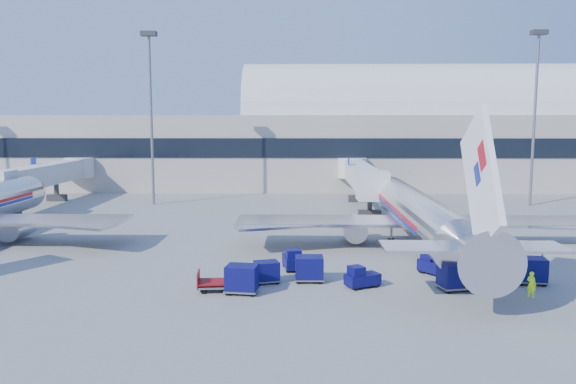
{
  "coord_description": "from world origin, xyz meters",
  "views": [
    {
      "loc": [
        -0.54,
        -43.96,
        11.04
      ],
      "look_at": [
        -1.53,
        6.0,
        4.75
      ],
      "focal_mm": 35.0,
      "sensor_mm": 36.0,
      "label": 1
    }
  ],
  "objects_px": {
    "cart_train_b": "(267,271)",
    "cart_open_red": "(217,284)",
    "tug_left": "(293,260)",
    "cart_train_a": "(309,268)",
    "mast_west": "(151,93)",
    "barrier_mid": "(562,250)",
    "tug_lead": "(361,277)",
    "cart_solo_far": "(531,270)",
    "jetbridge_near": "(360,175)",
    "ramp_worker": "(531,284)",
    "tug_right": "(435,264)",
    "cart_solo_near": "(455,275)",
    "airliner_main": "(420,215)",
    "barrier_near": "(522,250)",
    "cart_train_c": "(242,278)",
    "jetbridge_mid": "(49,174)",
    "mast_east": "(536,92)"
  },
  "relations": [
    {
      "from": "tug_lead",
      "to": "cart_solo_near",
      "type": "bearing_deg",
      "value": -30.16
    },
    {
      "from": "cart_train_b",
      "to": "cart_solo_far",
      "type": "relative_size",
      "value": 0.9
    },
    {
      "from": "airliner_main",
      "to": "cart_solo_far",
      "type": "bearing_deg",
      "value": -63.73
    },
    {
      "from": "jetbridge_mid",
      "to": "tug_left",
      "type": "bearing_deg",
      "value": -45.27
    },
    {
      "from": "jetbridge_near",
      "to": "cart_open_red",
      "type": "xyz_separation_m",
      "value": [
        -13.53,
        -39.13,
        -3.46
      ]
    },
    {
      "from": "barrier_mid",
      "to": "tug_left",
      "type": "height_order",
      "value": "tug_left"
    },
    {
      "from": "jetbridge_mid",
      "to": "cart_train_c",
      "type": "xyz_separation_m",
      "value": [
        30.2,
        -39.66,
        -2.94
      ]
    },
    {
      "from": "airliner_main",
      "to": "cart_train_c",
      "type": "bearing_deg",
      "value": -136.76
    },
    {
      "from": "jetbridge_near",
      "to": "ramp_worker",
      "type": "distance_m",
      "value": 40.76
    },
    {
      "from": "tug_left",
      "to": "cart_train_a",
      "type": "height_order",
      "value": "cart_train_a"
    },
    {
      "from": "airliner_main",
      "to": "cart_solo_near",
      "type": "relative_size",
      "value": 15.52
    },
    {
      "from": "mast_west",
      "to": "ramp_worker",
      "type": "relative_size",
      "value": 13.58
    },
    {
      "from": "jetbridge_near",
      "to": "cart_train_a",
      "type": "bearing_deg",
      "value": -101.36
    },
    {
      "from": "tug_left",
      "to": "cart_open_red",
      "type": "relative_size",
      "value": 1.04
    },
    {
      "from": "airliner_main",
      "to": "cart_solo_near",
      "type": "xyz_separation_m",
      "value": [
        -0.23,
        -12.32,
        -1.95
      ]
    },
    {
      "from": "cart_open_red",
      "to": "mast_east",
      "type": "bearing_deg",
      "value": 41.34
    },
    {
      "from": "tug_lead",
      "to": "cart_train_b",
      "type": "height_order",
      "value": "cart_train_b"
    },
    {
      "from": "cart_solo_far",
      "to": "cart_open_red",
      "type": "relative_size",
      "value": 0.87
    },
    {
      "from": "jetbridge_near",
      "to": "tug_right",
      "type": "height_order",
      "value": "jetbridge_near"
    },
    {
      "from": "barrier_near",
      "to": "cart_train_b",
      "type": "bearing_deg",
      "value": -157.86
    },
    {
      "from": "tug_lead",
      "to": "cart_open_red",
      "type": "relative_size",
      "value": 0.99
    },
    {
      "from": "jetbridge_near",
      "to": "cart_solo_near",
      "type": "distance_m",
      "value": 38.8
    },
    {
      "from": "barrier_mid",
      "to": "cart_train_b",
      "type": "bearing_deg",
      "value": -160.66
    },
    {
      "from": "airliner_main",
      "to": "mast_west",
      "type": "height_order",
      "value": "mast_west"
    },
    {
      "from": "airliner_main",
      "to": "tug_lead",
      "type": "xyz_separation_m",
      "value": [
        -6.36,
        -11.89,
        -2.25
      ]
    },
    {
      "from": "jetbridge_mid",
      "to": "barrier_near",
      "type": "xyz_separation_m",
      "value": [
        52.4,
        -28.81,
        -3.48
      ]
    },
    {
      "from": "mast_east",
      "to": "cart_open_red",
      "type": "bearing_deg",
      "value": -133.15
    },
    {
      "from": "jetbridge_near",
      "to": "cart_train_b",
      "type": "height_order",
      "value": "jetbridge_near"
    },
    {
      "from": "ramp_worker",
      "to": "cart_train_c",
      "type": "bearing_deg",
      "value": 51.05
    },
    {
      "from": "barrier_near",
      "to": "cart_train_c",
      "type": "xyz_separation_m",
      "value": [
        -22.2,
        -10.85,
        0.54
      ]
    },
    {
      "from": "cart_train_b",
      "to": "ramp_worker",
      "type": "height_order",
      "value": "ramp_worker"
    },
    {
      "from": "cart_train_b",
      "to": "ramp_worker",
      "type": "distance_m",
      "value": 17.14
    },
    {
      "from": "cart_train_b",
      "to": "cart_train_c",
      "type": "relative_size",
      "value": 0.88
    },
    {
      "from": "jetbridge_near",
      "to": "airliner_main",
      "type": "bearing_deg",
      "value": -84.78
    },
    {
      "from": "jetbridge_mid",
      "to": "tug_right",
      "type": "relative_size",
      "value": 9.76
    },
    {
      "from": "tug_lead",
      "to": "cart_train_a",
      "type": "height_order",
      "value": "cart_train_a"
    },
    {
      "from": "jetbridge_near",
      "to": "cart_train_c",
      "type": "bearing_deg",
      "value": -106.57
    },
    {
      "from": "airliner_main",
      "to": "tug_left",
      "type": "xyz_separation_m",
      "value": [
        -11.01,
        -7.4,
        -2.19
      ]
    },
    {
      "from": "jetbridge_near",
      "to": "jetbridge_mid",
      "type": "relative_size",
      "value": 1.0
    },
    {
      "from": "airliner_main",
      "to": "tug_right",
      "type": "xyz_separation_m",
      "value": [
        -0.65,
        -8.59,
        -2.17
      ]
    },
    {
      "from": "barrier_mid",
      "to": "cart_solo_near",
      "type": "bearing_deg",
      "value": -139.59
    },
    {
      "from": "mast_west",
      "to": "cart_train_c",
      "type": "xyz_separation_m",
      "value": [
        15.8,
        -38.85,
        -13.81
      ]
    },
    {
      "from": "cart_train_b",
      "to": "cart_open_red",
      "type": "xyz_separation_m",
      "value": [
        -3.18,
        -1.88,
        -0.34
      ]
    },
    {
      "from": "tug_right",
      "to": "cart_solo_near",
      "type": "bearing_deg",
      "value": -29.26
    },
    {
      "from": "cart_train_b",
      "to": "jetbridge_near",
      "type": "bearing_deg",
      "value": 57.64
    },
    {
      "from": "mast_west",
      "to": "cart_solo_far",
      "type": "height_order",
      "value": "mast_west"
    },
    {
      "from": "jetbridge_mid",
      "to": "barrier_near",
      "type": "height_order",
      "value": "jetbridge_mid"
    },
    {
      "from": "tug_right",
      "to": "tug_left",
      "type": "distance_m",
      "value": 10.43
    },
    {
      "from": "cart_solo_near",
      "to": "cart_open_red",
      "type": "bearing_deg",
      "value": 168.04
    },
    {
      "from": "mast_west",
      "to": "barrier_mid",
      "type": "relative_size",
      "value": 7.53
    }
  ]
}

